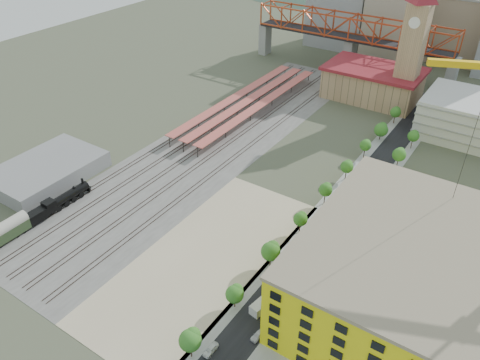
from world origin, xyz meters
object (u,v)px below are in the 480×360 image
Objects in this scene: construction_building at (416,279)px; site_trailer_b at (276,289)px; clock_tower at (415,35)px; car_0 at (211,350)px; site_trailer_d at (329,223)px; locomotive at (60,202)px; site_trailer_c at (303,255)px; site_trailer_a at (266,301)px.

construction_building is 29.69m from site_trailer_b.
clock_tower is 13.43× the size of car_0.
construction_building is 31.67m from site_trailer_d.
locomotive is at bearing -169.02° from construction_building.
construction_building is (34.00, -99.99, -19.29)m from clock_tower.
site_trailer_d is at bearing 86.33° from car_0.
site_trailer_c is (66.00, 19.42, -0.70)m from locomotive.
site_trailer_a is at bearing 1.77° from locomotive.
clock_tower is 134.02m from locomotive.
site_trailer_d is at bearing 105.10° from site_trailer_c.
construction_building is 5.18× the size of site_trailer_b.
site_trailer_d is (0.00, 31.96, 0.08)m from site_trailer_a.
locomotive is at bearing -116.20° from clock_tower.
site_trailer_d is (0.00, 28.00, -0.05)m from site_trailer_b.
locomotive is 2.27× the size of site_trailer_b.
site_trailer_a is 3.97m from site_trailer_b.
site_trailer_d is at bearing -84.55° from clock_tower.
site_trailer_a reaches higher than car_0.
construction_building is 5.38× the size of site_trailer_d.
construction_building is 94.00m from locomotive.
site_trailer_a is 16.55m from car_0.
construction_building is 27.26m from site_trailer_c.
site_trailer_c reaches higher than site_trailer_d.
site_trailer_b is at bearing -85.91° from clock_tower.
clock_tower is 115.42m from site_trailer_b.
site_trailer_b is (8.00, -111.84, -27.36)m from clock_tower.
site_trailer_b is (0.00, 3.97, 0.13)m from site_trailer_a.
clock_tower is 119.30m from site_trailer_a.
car_0 is (-3.00, -48.23, -0.63)m from site_trailer_d.
construction_building is 5.08× the size of site_trailer_c.
site_trailer_b is (66.00, 6.00, -0.73)m from locomotive.
car_0 is (-3.00, -16.27, -0.55)m from site_trailer_a.
locomotive is 5.73× the size of car_0.
site_trailer_a is at bearing -74.90° from site_trailer_c.
locomotive is 66.04m from site_trailer_a.
site_trailer_a is at bearing -86.05° from clock_tower.
site_trailer_d is at bearing 148.15° from construction_building.
clock_tower is at bearing 103.53° from site_trailer_a.
locomotive is 2.23× the size of site_trailer_c.
clock_tower is at bearing 81.98° from site_trailer_d.
clock_tower is 107.36m from construction_building.
locomotive is 68.80m from site_trailer_c.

